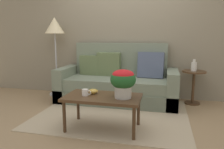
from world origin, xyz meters
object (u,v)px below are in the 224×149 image
at_px(floor_lamp, 55,30).
at_px(coffee_table, 103,100).
at_px(snack_bowl, 93,91).
at_px(coffee_mug, 85,92).
at_px(side_table, 194,81).
at_px(potted_plant, 123,81).
at_px(couch, 118,83).
at_px(table_vase, 194,66).

bearing_deg(floor_lamp, coffee_table, -45.77).
distance_m(coffee_table, snack_bowl, 0.20).
distance_m(coffee_table, coffee_mug, 0.25).
xyz_separation_m(side_table, potted_plant, (-1.03, -1.48, 0.26)).
xyz_separation_m(floor_lamp, snack_bowl, (1.27, -1.39, -0.85)).
xyz_separation_m(floor_lamp, coffee_mug, (1.20, -1.50, -0.84)).
xyz_separation_m(couch, coffee_mug, (-0.15, -1.35, 0.16)).
bearing_deg(side_table, coffee_table, -131.64).
distance_m(potted_plant, table_vase, 1.78).
bearing_deg(coffee_mug, couch, 83.83).
xyz_separation_m(floor_lamp, table_vase, (2.71, -0.02, -0.64)).
relative_size(side_table, table_vase, 2.91).
distance_m(side_table, floor_lamp, 2.88).
height_order(side_table, snack_bowl, side_table).
xyz_separation_m(snack_bowl, table_vase, (1.44, 1.36, 0.21)).
relative_size(side_table, potted_plant, 1.69).
distance_m(couch, floor_lamp, 1.68).
bearing_deg(potted_plant, floor_lamp, 138.90).
height_order(side_table, coffee_mug, side_table).
bearing_deg(potted_plant, coffee_mug, -178.28).
distance_m(side_table, table_vase, 0.28).
relative_size(couch, potted_plant, 6.07).
bearing_deg(side_table, coffee_mug, -135.67).
bearing_deg(coffee_mug, potted_plant, 1.72).
bearing_deg(snack_bowl, couch, 86.56).
xyz_separation_m(potted_plant, snack_bowl, (-0.43, 0.10, -0.19)).
bearing_deg(snack_bowl, coffee_table, -26.96).
bearing_deg(table_vase, floor_lamp, 179.49).
distance_m(floor_lamp, potted_plant, 2.35).
relative_size(couch, table_vase, 10.47).
relative_size(coffee_table, floor_lamp, 0.62).
height_order(coffee_mug, snack_bowl, coffee_mug).
distance_m(coffee_table, floor_lamp, 2.25).
bearing_deg(floor_lamp, coffee_mug, -51.32).
xyz_separation_m(potted_plant, coffee_mug, (-0.50, -0.02, -0.18)).
height_order(potted_plant, table_vase, table_vase).
height_order(coffee_table, potted_plant, potted_plant).
bearing_deg(coffee_mug, snack_bowl, 57.24).
bearing_deg(floor_lamp, couch, -6.30).
relative_size(coffee_table, table_vase, 4.73).
xyz_separation_m(coffee_table, snack_bowl, (-0.16, 0.08, 0.08)).
relative_size(floor_lamp, potted_plant, 4.42).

